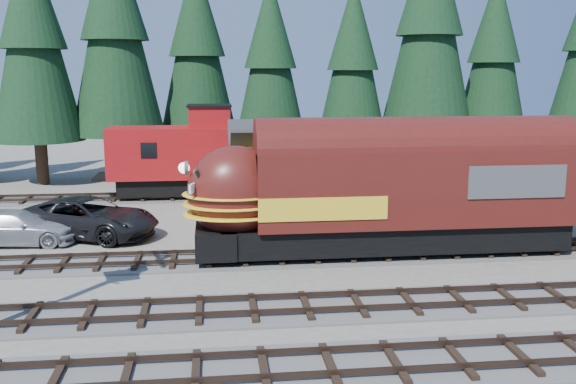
{
  "coord_description": "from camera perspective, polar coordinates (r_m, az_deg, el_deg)",
  "views": [
    {
      "loc": [
        -7.21,
        -22.43,
        7.97
      ],
      "look_at": [
        -4.12,
        4.0,
        2.92
      ],
      "focal_mm": 40.0,
      "sensor_mm": 36.0,
      "label": 1
    }
  ],
  "objects": [
    {
      "name": "caboose",
      "position": [
        40.79,
        -8.3,
        3.19
      ],
      "size": [
        10.46,
        3.03,
        5.44
      ],
      "color": "black",
      "rests_on": "ground"
    },
    {
      "name": "pickup_truck_a",
      "position": [
        32.53,
        -17.35,
        -2.19
      ],
      "size": [
        7.63,
        5.75,
        1.92
      ],
      "primitive_type": "imported",
      "rotation": [
        0.0,
        0.0,
        1.15
      ],
      "color": "black",
      "rests_on": "ground"
    },
    {
      "name": "locomotive",
      "position": [
        27.8,
        7.62,
        -0.35
      ],
      "size": [
        16.88,
        3.36,
        4.59
      ],
      "color": "black",
      "rests_on": "ground"
    },
    {
      "name": "conifer_backdrop",
      "position": [
        48.38,
        8.19,
        12.84
      ],
      "size": [
        79.26,
        22.49,
        16.85
      ],
      "color": "black",
      "rests_on": "ground"
    },
    {
      "name": "ground",
      "position": [
        24.87,
        10.66,
        -8.13
      ],
      "size": [
        120.0,
        120.0,
        0.0
      ],
      "primitive_type": "plane",
      "color": "#6B665B",
      "rests_on": "ground"
    },
    {
      "name": "depot",
      "position": [
        34.08,
        5.62,
        2.25
      ],
      "size": [
        12.8,
        7.0,
        5.3
      ],
      "color": "orange",
      "rests_on": "ground"
    },
    {
      "name": "pickup_truck_b",
      "position": [
        32.35,
        -22.96,
        -2.93
      ],
      "size": [
        5.59,
        2.5,
        1.59
      ],
      "primitive_type": "imported",
      "rotation": [
        0.0,
        0.0,
        1.52
      ],
      "color": "#AAADB2",
      "rests_on": "ground"
    },
    {
      "name": "track_spur",
      "position": [
        41.29,
        -10.42,
        -0.48
      ],
      "size": [
        32.0,
        3.2,
        0.33
      ],
      "color": "#4C4947",
      "rests_on": "ground"
    }
  ]
}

